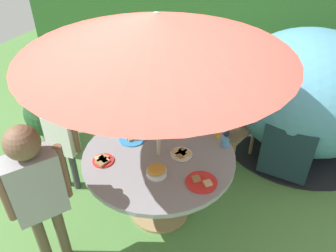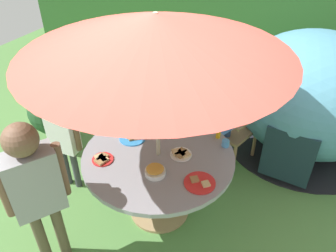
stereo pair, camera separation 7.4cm
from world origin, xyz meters
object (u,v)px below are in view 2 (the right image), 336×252
Objects in this scene: child_in_white_shirt at (63,133)px; plate_center_front at (133,137)px; dome_tent at (312,93)px; child_in_grey_shirt at (34,183)px; garden_table at (159,166)px; child_in_blue_shirt at (226,108)px; patio_umbrella at (156,34)px; plate_near_left at (102,159)px; cup_far at (226,143)px; wooden_chair at (235,116)px; juice_bottle_far_right at (194,123)px; snack_bowl at (155,171)px; plate_mid_left at (181,154)px; plate_center_back at (200,183)px; juice_bottle_near_right at (144,122)px; juice_bottle_far_left at (218,133)px; juice_bottle_mid_right at (155,114)px; plate_front_edge at (169,132)px; potted_plant at (54,113)px; cup_near at (184,120)px.

plate_center_front is at bearing 10.37° from child_in_white_shirt.
dome_tent is 1.87× the size of child_in_white_shirt.
child_in_grey_shirt is (0.45, -0.78, 0.21)m from child_in_white_shirt.
child_in_blue_shirt reaches higher than garden_table.
patio_umbrella reaches higher than plate_center_front.
cup_far is (0.91, 0.67, 0.02)m from plate_near_left.
patio_umbrella is at bearing -90.00° from wooden_chair.
juice_bottle_far_right is (1.14, 0.61, 0.08)m from child_in_white_shirt.
snack_bowl is 0.93× the size of plate_near_left.
plate_mid_left is at bearing 22.98° from patio_umbrella.
wooden_chair is 3.75× the size of plate_center_back.
wooden_chair is 7.36× the size of juice_bottle_near_right.
child_in_white_shirt reaches higher than cup_far.
child_in_grey_shirt reaches higher than juice_bottle_far_left.
juice_bottle_far_right reaches higher than cup_far.
juice_bottle_mid_right is (0.12, 0.77, 0.04)m from plate_near_left.
juice_bottle_mid_right is 0.80m from cup_far.
plate_near_left and plate_front_edge have the same top height.
juice_bottle_near_right is (-0.27, -0.02, 0.05)m from plate_front_edge.
child_in_blue_shirt is at bearing 58.55° from juice_bottle_far_right.
garden_table is at bearing -43.60° from juice_bottle_near_right.
plate_center_front is 2.33× the size of juice_bottle_far_right.
child_in_blue_shirt is at bearing 12.79° from potted_plant.
juice_bottle_near_right is (0.08, 0.59, 0.05)m from plate_near_left.
juice_bottle_mid_right is (0.29, 1.36, -0.12)m from child_in_grey_shirt.
plate_front_edge is at bearing 4.50° from juice_bottle_near_right.
patio_umbrella is at bearing -157.02° from plate_mid_left.
dome_tent is at bearing 53.80° from juice_bottle_far_right.
cup_near is at bearing 26.98° from child_in_white_shirt.
snack_bowl is 2.51× the size of cup_far.
dome_tent reaches higher than plate_near_left.
potted_plant reaches higher than garden_table.
snack_bowl is at bearing -83.12° from cup_near.
wooden_chair is at bearing 73.35° from patio_umbrella.
plate_center_back is at bearing -40.96° from juice_bottle_mid_right.
wooden_chair is 13.95× the size of cup_far.
juice_bottle_far_left is at bearing 43.50° from plate_near_left.
child_in_blue_shirt is at bearing 43.88° from cup_near.
cup_near is at bearing 13.71° from juice_bottle_mid_right.
garden_table is 0.32m from snack_bowl.
juice_bottle_near_right is (-0.66, -0.57, -0.03)m from child_in_blue_shirt.
patio_umbrella is at bearing -59.09° from juice_bottle_mid_right.
child_in_grey_shirt is (1.09, -1.30, 0.46)m from potted_plant.
cup_near is (-1.10, -1.30, 0.08)m from dome_tent.
dome_tent is 19.85× the size of juice_bottle_far_left.
snack_bowl reaches higher than plate_front_edge.
child_in_grey_shirt is (-1.67, -2.73, 0.22)m from dome_tent.
child_in_blue_shirt is at bearing 54.64° from plate_front_edge.
juice_bottle_near_right is at bearing 156.06° from plate_mid_left.
child_in_blue_shirt is 5.15× the size of plate_center_front.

